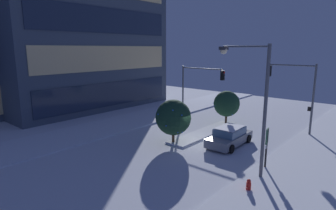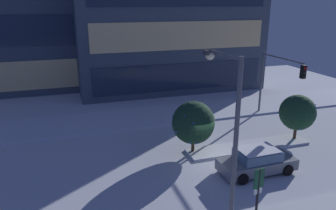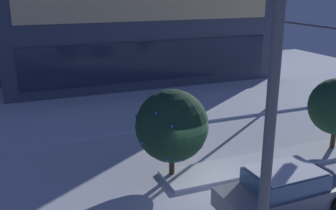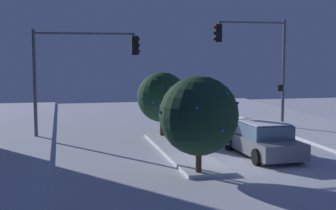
{
  "view_description": "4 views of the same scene",
  "coord_description": "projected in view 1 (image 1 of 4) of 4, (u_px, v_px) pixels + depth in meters",
  "views": [
    {
      "loc": [
        -17.44,
        -12.93,
        7.59
      ],
      "look_at": [
        -0.01,
        2.08,
        2.92
      ],
      "focal_mm": 29.88,
      "sensor_mm": 36.0,
      "label": 1
    },
    {
      "loc": [
        -8.65,
        -17.85,
        9.81
      ],
      "look_at": [
        -2.11,
        2.15,
        3.15
      ],
      "focal_mm": 35.03,
      "sensor_mm": 36.0,
      "label": 2
    },
    {
      "loc": [
        -6.22,
        -12.29,
        7.38
      ],
      "look_at": [
        -0.5,
        1.93,
        2.7
      ],
      "focal_mm": 41.78,
      "sensor_mm": 36.0,
      "label": 3
    },
    {
      "loc": [
        -17.23,
        5.66,
        4.41
      ],
      "look_at": [
        -2.12,
        2.3,
        2.75
      ],
      "focal_mm": 51.76,
      "sensor_mm": 36.0,
      "label": 4
    }
  ],
  "objects": [
    {
      "name": "traffic_light_corner_near_right",
      "position": [
        294.0,
        86.0,
        24.91
      ],
      "size": [
        0.32,
        4.38,
        6.32
      ],
      "rotation": [
        0.0,
        0.0,
        1.57
      ],
      "color": "#565960",
      "rests_on": "ground"
    },
    {
      "name": "car_near",
      "position": [
        229.0,
        136.0,
        22.22
      ],
      "size": [
        4.75,
        2.21,
        1.49
      ],
      "rotation": [
        0.0,
        0.0,
        0.02
      ],
      "color": "slate",
      "rests_on": "ground"
    },
    {
      "name": "traffic_light_corner_far_right",
      "position": [
        200.0,
        81.0,
        31.1
      ],
      "size": [
        0.32,
        5.56,
        5.62
      ],
      "rotation": [
        0.0,
        0.0,
        -1.57
      ],
      "color": "#565960",
      "rests_on": "ground"
    },
    {
      "name": "decorated_tree_left_of_median",
      "position": [
        173.0,
        117.0,
        22.28
      ],
      "size": [
        2.86,
        2.91,
        3.62
      ],
      "color": "#473323",
      "rests_on": "ground"
    },
    {
      "name": "ground",
      "position": [
        187.0,
        143.0,
        22.73
      ],
      "size": [
        52.0,
        52.0,
        0.0
      ],
      "primitive_type": "plane",
      "color": "silver"
    },
    {
      "name": "street_lamp_arched",
      "position": [
        252.0,
        92.0,
        16.1
      ],
      "size": [
        0.56,
        3.13,
        7.85
      ],
      "rotation": [
        0.0,
        0.0,
        1.56
      ],
      "color": "#565960",
      "rests_on": "ground"
    },
    {
      "name": "curb_strip_far",
      "position": [
        118.0,
        124.0,
        28.32
      ],
      "size": [
        52.0,
        5.2,
        0.14
      ],
      "primitive_type": "cube",
      "color": "silver",
      "rests_on": "ground"
    },
    {
      "name": "median_strip",
      "position": [
        205.0,
        132.0,
        25.47
      ],
      "size": [
        9.0,
        1.8,
        0.14
      ],
      "primitive_type": "cube",
      "color": "silver",
      "rests_on": "ground"
    },
    {
      "name": "fire_hydrant",
      "position": [
        249.0,
        186.0,
        14.98
      ],
      "size": [
        0.48,
        0.26,
        0.74
      ],
      "color": "red",
      "rests_on": "ground"
    },
    {
      "name": "curb_strip_near",
      "position": [
        302.0,
        173.0,
        17.12
      ],
      "size": [
        52.0,
        5.2,
        0.14
      ],
      "primitive_type": "cube",
      "color": "silver",
      "rests_on": "ground"
    },
    {
      "name": "decorated_tree_median",
      "position": [
        227.0,
        104.0,
        28.03
      ],
      "size": [
        2.59,
        2.59,
        3.44
      ],
      "color": "#473323",
      "rests_on": "ground"
    },
    {
      "name": "parking_info_sign",
      "position": [
        267.0,
        143.0,
        17.59
      ],
      "size": [
        0.55,
        0.15,
        2.68
      ],
      "rotation": [
        0.0,
        0.0,
        1.73
      ],
      "color": "black",
      "rests_on": "ground"
    }
  ]
}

